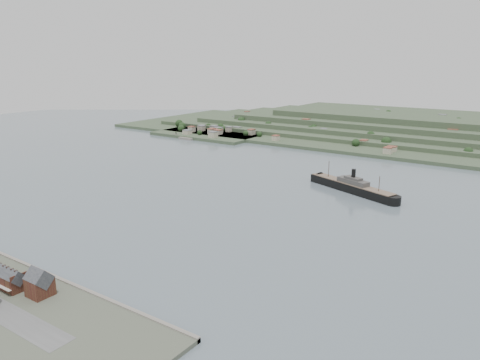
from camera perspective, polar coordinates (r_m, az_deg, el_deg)
The scene contains 5 objects.
ground at distance 363.62m, azimuth -3.40°, elevation -2.71°, with size 1400.00×1400.00×0.00m, color slate.
gabled_building at distance 238.82m, azimuth -23.25°, elevation -11.49°, with size 10.40×10.18×14.09m.
far_peninsula at distance 697.94m, azimuth 18.95°, elevation 5.97°, with size 760.00×309.00×30.00m.
steamship at distance 402.45m, azimuth 13.14°, elevation -0.70°, with size 93.72×44.95×23.55m.
ferry_west at distance 666.51m, azimuth -7.79°, elevation 5.37°, with size 19.56×6.23×7.25m.
Camera 1 is at (215.01, -272.24, 108.96)m, focal length 35.00 mm.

